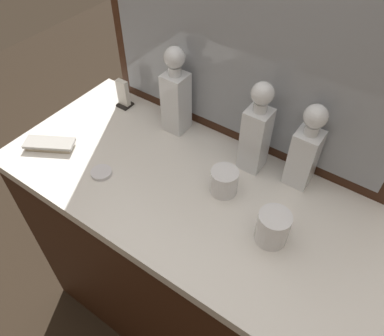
# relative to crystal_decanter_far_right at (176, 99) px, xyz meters

# --- Properties ---
(ground_plane) EXTENTS (6.00, 6.00, 0.00)m
(ground_plane) POSITION_rel_crystal_decanter_far_right_xyz_m (0.20, -0.20, -1.08)
(ground_plane) COLOR #2D2319
(dresser) EXTENTS (1.26, 0.58, 0.96)m
(dresser) POSITION_rel_crystal_decanter_far_right_xyz_m (0.20, -0.20, -0.60)
(dresser) COLOR #381E11
(dresser) RESTS_ON ground_plane
(dresser_mirror) EXTENTS (1.04, 0.03, 0.69)m
(dresser_mirror) POSITION_rel_crystal_decanter_far_right_xyz_m (0.20, 0.08, 0.22)
(dresser_mirror) COLOR #381E11
(dresser_mirror) RESTS_ON dresser
(crystal_decanter_far_right) EXTENTS (0.08, 0.08, 0.31)m
(crystal_decanter_far_right) POSITION_rel_crystal_decanter_far_right_xyz_m (0.00, 0.00, 0.00)
(crystal_decanter_far_right) COLOR white
(crystal_decanter_far_right) RESTS_ON dresser
(crystal_decanter_far_left) EXTENTS (0.07, 0.07, 0.29)m
(crystal_decanter_far_left) POSITION_rel_crystal_decanter_far_right_xyz_m (0.46, 0.01, -0.01)
(crystal_decanter_far_left) COLOR white
(crystal_decanter_far_left) RESTS_ON dresser
(crystal_decanter_right) EXTENTS (0.07, 0.07, 0.31)m
(crystal_decanter_right) POSITION_rel_crystal_decanter_far_right_xyz_m (0.31, -0.01, -0.00)
(crystal_decanter_right) COLOR white
(crystal_decanter_right) RESTS_ON dresser
(crystal_tumbler_front) EXTENTS (0.08, 0.08, 0.08)m
(crystal_tumbler_front) POSITION_rel_crystal_decanter_far_right_xyz_m (0.29, -0.16, -0.09)
(crystal_tumbler_front) COLOR white
(crystal_tumbler_front) RESTS_ON dresser
(crystal_tumbler_rear) EXTENTS (0.09, 0.09, 0.10)m
(crystal_tumbler_rear) POSITION_rel_crystal_decanter_far_right_xyz_m (0.49, -0.23, -0.08)
(crystal_tumbler_rear) COLOR white
(crystal_tumbler_rear) RESTS_ON dresser
(silver_brush_front) EXTENTS (0.18, 0.14, 0.02)m
(silver_brush_front) POSITION_rel_crystal_decanter_far_right_xyz_m (-0.29, -0.33, -0.11)
(silver_brush_front) COLOR #B7A88C
(silver_brush_front) RESTS_ON dresser
(porcelain_dish) EXTENTS (0.07, 0.07, 0.01)m
(porcelain_dish) POSITION_rel_crystal_decanter_far_right_xyz_m (-0.06, -0.32, -0.12)
(porcelain_dish) COLOR silver
(porcelain_dish) RESTS_ON dresser
(napkin_holder) EXTENTS (0.05, 0.05, 0.11)m
(napkin_holder) POSITION_rel_crystal_decanter_far_right_xyz_m (-0.24, -0.01, -0.08)
(napkin_holder) COLOR black
(napkin_holder) RESTS_ON dresser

